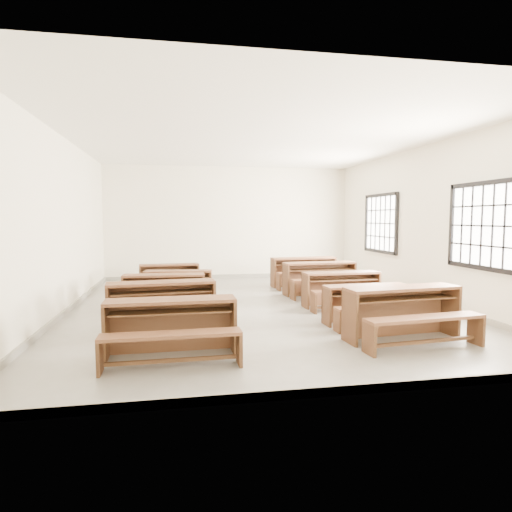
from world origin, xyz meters
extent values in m
plane|color=gray|center=(0.00, 0.00, 0.00)|extent=(8.50, 8.50, 0.00)
cube|color=white|center=(0.00, 0.00, 3.18)|extent=(7.00, 8.50, 0.05)
cube|color=silver|center=(0.00, 4.22, 1.60)|extent=(7.00, 0.05, 3.20)
cube|color=silver|center=(0.00, -4.22, 1.60)|extent=(7.00, 0.05, 3.20)
cube|color=silver|center=(-3.48, 0.00, 1.60)|extent=(0.05, 8.50, 3.20)
cube|color=silver|center=(3.48, 0.00, 1.60)|extent=(0.05, 8.50, 3.20)
cube|color=gray|center=(0.00, 4.23, 0.05)|extent=(7.00, 0.04, 0.10)
cube|color=gray|center=(0.00, -4.23, 0.05)|extent=(7.00, 0.04, 0.10)
cube|color=gray|center=(-3.48, 0.00, 0.05)|extent=(0.04, 8.50, 0.10)
cube|color=gray|center=(3.48, 0.00, 0.05)|extent=(0.04, 8.50, 0.10)
cube|color=white|center=(3.47, -1.80, 1.60)|extent=(0.02, 1.50, 1.30)
cube|color=black|center=(3.45, -1.80, 2.29)|extent=(0.06, 1.62, 0.08)
cube|color=black|center=(3.45, -1.80, 0.91)|extent=(0.06, 1.62, 0.08)
cube|color=black|center=(3.45, -1.01, 1.60)|extent=(0.06, 0.08, 1.46)
cube|color=white|center=(3.47, 1.80, 1.60)|extent=(0.02, 1.50, 1.30)
cube|color=black|center=(3.45, 1.80, 2.29)|extent=(0.06, 1.62, 0.08)
cube|color=black|center=(3.45, 1.80, 0.91)|extent=(0.06, 1.62, 0.08)
cube|color=black|center=(3.45, 1.01, 1.60)|extent=(0.06, 0.08, 1.46)
cube|color=black|center=(3.45, 2.59, 1.60)|extent=(0.06, 0.08, 1.46)
cube|color=brown|center=(-1.57, -2.70, 0.70)|extent=(1.61, 0.43, 0.04)
cube|color=brown|center=(-1.57, -2.52, 0.34)|extent=(1.61, 0.07, 0.68)
cube|color=#4B2C1A|center=(-2.35, -2.72, 0.34)|extent=(0.05, 0.40, 0.68)
cube|color=#4B2C1A|center=(-0.78, -2.69, 0.34)|extent=(0.05, 0.40, 0.68)
cube|color=#4B2C1A|center=(-1.57, -2.72, 0.56)|extent=(1.49, 0.32, 0.02)
cube|color=brown|center=(-1.56, -3.20, 0.40)|extent=(1.61, 0.31, 0.04)
cube|color=#4B2C1A|center=(-2.34, -3.21, 0.19)|extent=(0.04, 0.28, 0.38)
cube|color=#4B2C1A|center=(-0.78, -3.18, 0.19)|extent=(0.04, 0.28, 0.38)
cube|color=#4B2C1A|center=(-1.56, -3.20, 0.10)|extent=(1.49, 0.07, 0.04)
cube|color=brown|center=(-1.73, -1.31, 0.72)|extent=(1.68, 0.58, 0.04)
cube|color=brown|center=(-1.75, -1.13, 0.35)|extent=(1.64, 0.21, 0.70)
cube|color=#4B2C1A|center=(-2.53, -1.39, 0.35)|extent=(0.08, 0.41, 0.70)
cube|color=#4B2C1A|center=(-0.94, -1.23, 0.35)|extent=(0.08, 0.41, 0.70)
cube|color=#4B2C1A|center=(-1.73, -1.33, 0.58)|extent=(1.55, 0.46, 0.02)
cube|color=brown|center=(-1.68, -1.81, 0.41)|extent=(1.67, 0.45, 0.04)
cube|color=#4B2C1A|center=(-2.48, -1.90, 0.20)|extent=(0.07, 0.29, 0.39)
cube|color=#4B2C1A|center=(-0.88, -1.73, 0.20)|extent=(0.07, 0.29, 0.39)
cube|color=#4B2C1A|center=(-1.68, -1.81, 0.10)|extent=(1.52, 0.21, 0.04)
cube|color=brown|center=(-1.74, 0.08, 0.66)|extent=(1.52, 0.42, 0.04)
cube|color=brown|center=(-1.74, 0.25, 0.32)|extent=(1.51, 0.08, 0.64)
cube|color=#4B2C1A|center=(-2.48, 0.11, 0.32)|extent=(0.05, 0.38, 0.64)
cube|color=#4B2C1A|center=(-1.01, 0.06, 0.32)|extent=(0.05, 0.38, 0.64)
cube|color=#4B2C1A|center=(-1.74, 0.06, 0.53)|extent=(1.40, 0.33, 0.02)
cube|color=brown|center=(-1.76, -0.38, 0.38)|extent=(1.51, 0.31, 0.04)
cube|color=#4B2C1A|center=(-2.49, -0.36, 0.18)|extent=(0.05, 0.26, 0.36)
cube|color=#4B2C1A|center=(-1.02, -0.40, 0.18)|extent=(0.05, 0.26, 0.36)
cube|color=#4B2C1A|center=(-1.76, -0.38, 0.09)|extent=(1.39, 0.09, 0.04)
cube|color=brown|center=(-1.48, 1.03, 0.61)|extent=(1.43, 0.51, 0.03)
cube|color=brown|center=(-1.46, 1.18, 0.30)|extent=(1.39, 0.20, 0.59)
cube|color=#4B2C1A|center=(-2.15, 1.11, 0.30)|extent=(0.08, 0.35, 0.59)
cube|color=#4B2C1A|center=(-0.80, 0.95, 0.30)|extent=(0.08, 0.35, 0.59)
cube|color=#4B2C1A|center=(-1.48, 1.01, 0.49)|extent=(1.31, 0.41, 0.02)
cube|color=brown|center=(-1.53, 0.60, 0.35)|extent=(1.42, 0.41, 0.03)
cube|color=#4B2C1A|center=(-2.20, 0.68, 0.17)|extent=(0.06, 0.25, 0.33)
cube|color=#4B2C1A|center=(-0.85, 0.52, 0.17)|extent=(0.06, 0.25, 0.33)
cube|color=#4B2C1A|center=(-1.53, 0.60, 0.09)|extent=(1.29, 0.19, 0.03)
cube|color=brown|center=(-1.69, 2.35, 0.61)|extent=(1.42, 0.45, 0.03)
cube|color=brown|center=(-1.70, 2.51, 0.30)|extent=(1.40, 0.13, 0.59)
cube|color=#4B2C1A|center=(-2.37, 2.30, 0.30)|extent=(0.06, 0.35, 0.59)
cube|color=#4B2C1A|center=(-1.01, 2.40, 0.30)|extent=(0.06, 0.35, 0.59)
cube|color=#4B2C1A|center=(-1.69, 2.33, 0.49)|extent=(1.31, 0.35, 0.02)
cube|color=brown|center=(-1.66, 1.92, 0.35)|extent=(1.41, 0.34, 0.03)
cube|color=#4B2C1A|center=(-2.34, 1.88, 0.17)|extent=(0.05, 0.25, 0.33)
cube|color=#4B2C1A|center=(-0.98, 1.97, 0.17)|extent=(0.05, 0.25, 0.33)
cube|color=#4B2C1A|center=(-1.66, 1.92, 0.09)|extent=(1.29, 0.13, 0.03)
cube|color=brown|center=(1.65, -2.53, 0.73)|extent=(1.71, 0.58, 0.04)
cube|color=brown|center=(1.63, -2.34, 0.36)|extent=(1.68, 0.20, 0.71)
cube|color=#4B2C1A|center=(0.84, -2.61, 0.36)|extent=(0.08, 0.42, 0.71)
cube|color=#4B2C1A|center=(2.47, -2.45, 0.36)|extent=(0.08, 0.42, 0.71)
cube|color=#4B2C1A|center=(1.65, -2.55, 0.59)|extent=(1.58, 0.46, 0.02)
cube|color=brown|center=(1.70, -3.04, 0.42)|extent=(1.70, 0.45, 0.04)
cube|color=#4B2C1A|center=(0.89, -3.12, 0.20)|extent=(0.07, 0.30, 0.40)
cube|color=#4B2C1A|center=(2.52, -2.96, 0.20)|extent=(0.07, 0.30, 0.40)
cube|color=#4B2C1A|center=(1.70, -3.04, 0.10)|extent=(1.55, 0.20, 0.04)
cube|color=brown|center=(1.55, -1.56, 0.62)|extent=(1.42, 0.41, 0.04)
cube|color=brown|center=(1.54, -1.40, 0.30)|extent=(1.41, 0.10, 0.60)
cube|color=#4B2C1A|center=(0.86, -1.59, 0.30)|extent=(0.05, 0.35, 0.60)
cube|color=#4B2C1A|center=(2.24, -1.53, 0.30)|extent=(0.05, 0.35, 0.60)
cube|color=#4B2C1A|center=(1.55, -1.58, 0.49)|extent=(1.31, 0.32, 0.02)
cube|color=brown|center=(1.57, -1.99, 0.35)|extent=(1.42, 0.31, 0.04)
cube|color=#4B2C1A|center=(0.88, -2.02, 0.17)|extent=(0.05, 0.25, 0.33)
cube|color=#4B2C1A|center=(2.26, -1.96, 0.17)|extent=(0.05, 0.25, 0.33)
cube|color=#4B2C1A|center=(1.57, -1.99, 0.09)|extent=(1.30, 0.10, 0.04)
cube|color=brown|center=(1.66, -0.20, 0.66)|extent=(1.53, 0.44, 0.04)
cube|color=brown|center=(1.65, -0.03, 0.32)|extent=(1.51, 0.10, 0.64)
cube|color=#4B2C1A|center=(0.92, -0.23, 0.32)|extent=(0.05, 0.38, 0.64)
cube|color=#4B2C1A|center=(2.40, -0.17, 0.32)|extent=(0.05, 0.38, 0.64)
cube|color=#4B2C1A|center=(1.66, -0.22, 0.53)|extent=(1.41, 0.34, 0.02)
cube|color=brown|center=(1.68, -0.66, 0.38)|extent=(1.52, 0.32, 0.04)
cube|color=#4B2C1A|center=(0.94, -0.69, 0.18)|extent=(0.05, 0.27, 0.36)
cube|color=#4B2C1A|center=(2.42, -0.63, 0.18)|extent=(0.05, 0.27, 0.36)
cube|color=#4B2C1A|center=(1.68, -0.66, 0.09)|extent=(1.40, 0.10, 0.04)
cube|color=brown|center=(1.67, 1.14, 0.72)|extent=(1.66, 0.51, 0.04)
cube|color=brown|center=(1.66, 1.32, 0.35)|extent=(1.63, 0.14, 0.70)
cube|color=#4B2C1A|center=(0.87, 1.09, 0.35)|extent=(0.07, 0.41, 0.70)
cube|color=#4B2C1A|center=(2.46, 1.19, 0.35)|extent=(0.07, 0.41, 0.70)
cube|color=#4B2C1A|center=(1.67, 1.12, 0.57)|extent=(1.53, 0.40, 0.02)
cube|color=brown|center=(1.70, 0.64, 0.41)|extent=(1.65, 0.39, 0.04)
cube|color=#4B2C1A|center=(0.90, 0.59, 0.19)|extent=(0.06, 0.29, 0.39)
cube|color=#4B2C1A|center=(2.49, 0.69, 0.19)|extent=(0.06, 0.29, 0.39)
cube|color=#4B2C1A|center=(1.70, 0.64, 0.10)|extent=(1.51, 0.15, 0.04)
cube|color=brown|center=(1.65, 2.34, 0.72)|extent=(1.66, 0.49, 0.04)
cube|color=brown|center=(1.64, 2.53, 0.35)|extent=(1.64, 0.12, 0.70)
cube|color=#4B2C1A|center=(0.85, 2.30, 0.35)|extent=(0.06, 0.41, 0.70)
cube|color=#4B2C1A|center=(2.45, 2.38, 0.35)|extent=(0.06, 0.41, 0.70)
cube|color=#4B2C1A|center=(1.65, 2.32, 0.57)|extent=(1.53, 0.38, 0.02)
cube|color=brown|center=(1.67, 1.84, 0.41)|extent=(1.65, 0.37, 0.04)
cube|color=#4B2C1A|center=(0.88, 1.80, 0.19)|extent=(0.06, 0.29, 0.39)
cube|color=#4B2C1A|center=(2.47, 1.88, 0.19)|extent=(0.06, 0.29, 0.39)
cube|color=#4B2C1A|center=(1.67, 1.84, 0.10)|extent=(1.52, 0.13, 0.04)
camera|label=1|loc=(-1.46, -8.05, 1.72)|focal=30.00mm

